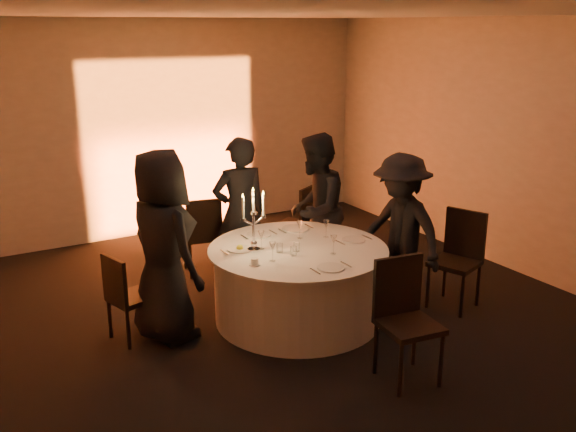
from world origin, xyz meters
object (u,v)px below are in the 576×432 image
chair_right (459,253)px  candelabra (254,229)px  banquet_table (298,284)px  chair_front (404,312)px  guest_back_left (240,213)px  chair_left (125,293)px  coffee_cup (255,262)px  guest_left (163,247)px  chair_back_right (301,220)px  guest_back_right (315,210)px  guest_right (400,230)px  chair_back_left (203,232)px

chair_right → candelabra: candelabra is taller
banquet_table → chair_front: 1.43m
chair_front → guest_back_left: bearing=104.2°
chair_left → coffee_cup: bearing=-135.3°
guest_left → coffee_cup: bearing=-138.5°
chair_back_right → guest_back_right: 0.67m
guest_back_left → coffee_cup: size_ratio=15.76×
guest_right → chair_back_left: bearing=-150.2°
chair_left → chair_right: (3.31, -0.96, 0.10)m
chair_right → guest_back_right: bearing=-163.7°
banquet_table → chair_back_left: bearing=102.1°
chair_right → guest_back_left: 2.44m
chair_front → banquet_table: bearing=105.4°
candelabra → guest_left: bearing=170.5°
guest_right → candelabra: guest_right is taller
guest_back_left → chair_left: bearing=29.6°
chair_left → guest_left: 0.58m
banquet_table → chair_left: 1.70m
guest_left → coffee_cup: 0.87m
chair_back_left → chair_back_right: size_ratio=0.94×
chair_left → chair_front: chair_front is taller
coffee_cup → candelabra: bearing=63.7°
guest_back_right → candelabra: (-1.11, -0.61, 0.12)m
guest_left → guest_back_left: 1.43m
banquet_table → chair_back_right: (0.85, 1.34, 0.19)m
guest_right → banquet_table: bearing=-109.1°
guest_back_left → guest_back_right: 0.86m
chair_back_left → chair_front: 3.07m
chair_back_right → coffee_cup: bearing=17.4°
coffee_cup → guest_right: bearing=0.3°
guest_back_right → coffee_cup: 1.61m
chair_back_left → guest_right: size_ratio=0.58×
guest_back_right → coffee_cup: size_ratio=15.92×
chair_front → guest_left: guest_left is taller
chair_left → guest_right: size_ratio=0.53×
chair_left → chair_back_right: 2.66m
chair_front → coffee_cup: (-0.79, 1.20, 0.21)m
guest_back_left → guest_back_right: bearing=162.5°
guest_left → guest_back_left: (1.19, 0.80, -0.05)m
chair_left → chair_right: size_ratio=0.84×
guest_back_left → coffee_cup: guest_back_left is taller
chair_right → candelabra: size_ratio=1.59×
chair_back_right → candelabra: bearing=13.6°
guest_back_left → candelabra: size_ratio=2.68×
chair_back_left → chair_back_right: 1.23m
chair_front → guest_right: bearing=59.2°
chair_front → coffee_cup: bearing=130.7°
chair_back_right → chair_back_left: bearing=-43.0°
guest_back_right → guest_back_left: bearing=-65.0°
chair_back_right → chair_front: (-0.65, -2.74, 0.02)m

